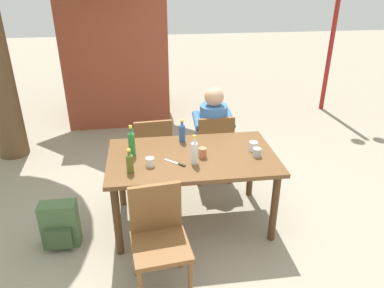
{
  "coord_description": "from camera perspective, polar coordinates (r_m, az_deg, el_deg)",
  "views": [
    {
      "loc": [
        -0.41,
        -3.08,
        2.38
      ],
      "look_at": [
        0.0,
        0.0,
        0.88
      ],
      "focal_mm": 34.2,
      "sensor_mm": 36.0,
      "label": 1
    }
  ],
  "objects": [
    {
      "name": "chair_far_left",
      "position": [
        4.29,
        -6.08,
        -0.6
      ],
      "size": [
        0.47,
        0.47,
        0.87
      ],
      "color": "brown",
      "rests_on": "ground_plane"
    },
    {
      "name": "backpack_by_near_side",
      "position": [
        3.69,
        -19.89,
        -11.89
      ],
      "size": [
        0.33,
        0.22,
        0.46
      ],
      "color": "#47663D",
      "rests_on": "ground_plane"
    },
    {
      "name": "cup_terracotta",
      "position": [
        3.45,
        1.65,
        -1.36
      ],
      "size": [
        0.08,
        0.08,
        0.09
      ],
      "primitive_type": "cylinder",
      "color": "#BC6B47",
      "rests_on": "dining_table"
    },
    {
      "name": "bottle_clear",
      "position": [
        3.3,
        0.36,
        -1.18
      ],
      "size": [
        0.06,
        0.06,
        0.28
      ],
      "color": "white",
      "rests_on": "dining_table"
    },
    {
      "name": "table_knife",
      "position": [
        3.36,
        -2.46,
        -3.0
      ],
      "size": [
        0.19,
        0.18,
        0.01
      ],
      "color": "silver",
      "rests_on": "dining_table"
    },
    {
      "name": "dining_table",
      "position": [
        3.54,
        0.0,
        -3.09
      ],
      "size": [
        1.6,
        0.95,
        0.76
      ],
      "color": "brown",
      "rests_on": "ground_plane"
    },
    {
      "name": "bottle_green",
      "position": [
        3.5,
        -9.41,
        0.26
      ],
      "size": [
        0.06,
        0.06,
        0.3
      ],
      "color": "#287A38",
      "rests_on": "dining_table"
    },
    {
      "name": "cup_glass",
      "position": [
        3.62,
        9.54,
        -0.35
      ],
      "size": [
        0.08,
        0.08,
        0.09
      ],
      "primitive_type": "cylinder",
      "color": "silver",
      "rests_on": "dining_table"
    },
    {
      "name": "chair_near_left",
      "position": [
        2.98,
        -5.22,
        -13.78
      ],
      "size": [
        0.49,
        0.49,
        0.87
      ],
      "color": "brown",
      "rests_on": "ground_plane"
    },
    {
      "name": "cup_white",
      "position": [
        3.32,
        -6.58,
        -2.8
      ],
      "size": [
        0.08,
        0.08,
        0.08
      ],
      "primitive_type": "cylinder",
      "color": "white",
      "rests_on": "dining_table"
    },
    {
      "name": "bottle_blue",
      "position": [
        3.74,
        -1.55,
        1.87
      ],
      "size": [
        0.06,
        0.06,
        0.24
      ],
      "color": "#2D56A3",
      "rests_on": "dining_table"
    },
    {
      "name": "chair_far_right",
      "position": [
        4.36,
        3.38,
        -0.04
      ],
      "size": [
        0.45,
        0.45,
        0.87
      ],
      "color": "brown",
      "rests_on": "ground_plane"
    },
    {
      "name": "person_in_white_shirt",
      "position": [
        4.39,
        3.14,
        2.53
      ],
      "size": [
        0.47,
        0.61,
        1.18
      ],
      "color": "#3D70B2",
      "rests_on": "ground_plane"
    },
    {
      "name": "ground_plane",
      "position": [
        3.91,
        0.0,
        -11.76
      ],
      "size": [
        24.0,
        24.0,
        0.0
      ],
      "primitive_type": "plane",
      "color": "gray"
    },
    {
      "name": "bottle_olive",
      "position": [
        3.22,
        -9.69,
        -2.83
      ],
      "size": [
        0.06,
        0.06,
        0.22
      ],
      "color": "#566623",
      "rests_on": "dining_table"
    },
    {
      "name": "brick_kiosk",
      "position": [
        6.5,
        -11.79,
        16.83
      ],
      "size": [
        1.87,
        1.73,
        2.74
      ],
      "color": "brown",
      "rests_on": "ground_plane"
    },
    {
      "name": "cup_steel",
      "position": [
        3.52,
        10.08,
        -1.29
      ],
      "size": [
        0.08,
        0.08,
        0.08
      ],
      "primitive_type": "cylinder",
      "color": "#B2B7BC",
      "rests_on": "dining_table"
    }
  ]
}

